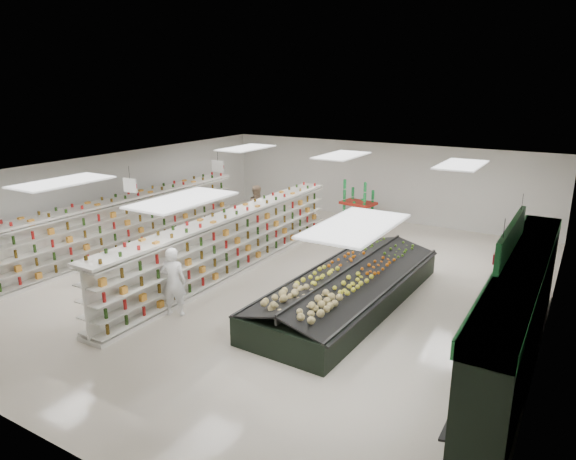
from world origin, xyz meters
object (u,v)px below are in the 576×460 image
Objects in this scene: gondola_left at (123,227)px; shopper_background at (258,209)px; gondola_center at (231,245)px; soda_endcap at (358,205)px; produce_island at (349,287)px; shopper_main at (173,282)px.

shopper_background is (2.64, 4.24, 0.06)m from gondola_left.
soda_endcap is (1.14, 6.97, -0.03)m from gondola_center.
gondola_center is 4.06m from produce_island.
gondola_left is 6.12× the size of shopper_main.
gondola_center is at bearing -135.15° from shopper_background.
shopper_background is at bearing 58.73° from gondola_left.
gondola_left is 4.34m from gondola_center.
gondola_left reaches higher than shopper_background.
produce_island is at bearing -68.43° from soda_endcap.
gondola_left is 5.89× the size of shopper_background.
produce_island is 3.94× the size of shopper_main.
shopper_background is at bearing -96.55° from shopper_main.
gondola_left is 5.00m from shopper_background.
gondola_center reaches higher than soda_endcap.
soda_endcap is (-2.89, 7.31, 0.35)m from produce_island.
gondola_left reaches higher than produce_island.
produce_island is (4.03, -0.34, -0.38)m from gondola_center.
shopper_main is (-3.44, -2.82, 0.42)m from produce_island.
gondola_center is (4.33, 0.29, -0.01)m from gondola_left.
gondola_left is 5.70m from shopper_main.
produce_island is at bearing 0.34° from gondola_left.
gondola_center reaches higher than shopper_background.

